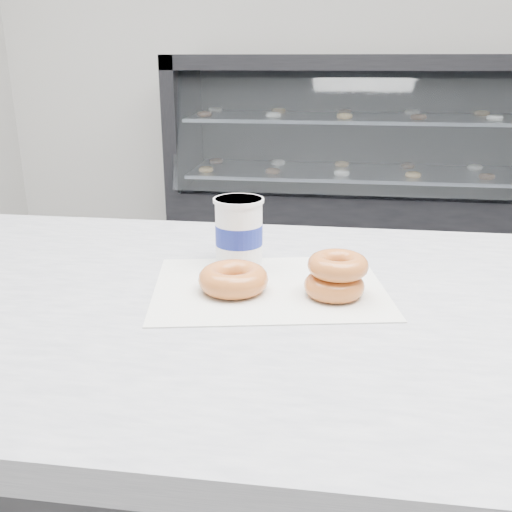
{
  "coord_description": "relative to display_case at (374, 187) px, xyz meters",
  "views": [
    {
      "loc": [
        -0.23,
        -1.35,
        1.22
      ],
      "look_at": [
        -0.35,
        -0.54,
        0.94
      ],
      "focal_mm": 40.0,
      "sensor_mm": 36.0,
      "label": 1
    }
  ],
  "objects": [
    {
      "name": "donut_stack",
      "position": [
        -0.23,
        -2.7,
        0.44
      ],
      "size": [
        0.1,
        0.1,
        0.06
      ],
      "color": "#C47236",
      "rests_on": "wax_paper"
    },
    {
      "name": "display_case",
      "position": [
        0.0,
        0.0,
        0.0
      ],
      "size": [
        2.4,
        0.74,
        1.25
      ],
      "color": "black",
      "rests_on": "ground"
    },
    {
      "name": "donut_single",
      "position": [
        -0.37,
        -2.71,
        0.43
      ],
      "size": [
        0.11,
        0.11,
        0.04
      ],
      "primitive_type": "torus",
      "rotation": [
        0.0,
        0.0,
        0.07
      ],
      "color": "#C47236",
      "rests_on": "wax_paper"
    },
    {
      "name": "coffee_cup",
      "position": [
        -0.39,
        -2.58,
        0.47
      ],
      "size": [
        0.1,
        0.1,
        0.11
      ],
      "rotation": [
        0.0,
        0.0,
        0.34
      ],
      "color": "white",
      "rests_on": "counter"
    },
    {
      "name": "wax_paper",
      "position": [
        -0.32,
        -2.68,
        0.41
      ],
      "size": [
        0.38,
        0.32,
        0.0
      ],
      "primitive_type": "cube",
      "rotation": [
        0.0,
        0.0,
        0.19
      ],
      "color": "silver",
      "rests_on": "counter"
    },
    {
      "name": "ground",
      "position": [
        0.0,
        -2.12,
        -0.49
      ],
      "size": [
        5.0,
        5.0,
        0.0
      ],
      "primitive_type": "plane",
      "color": "gray",
      "rests_on": "ground"
    }
  ]
}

